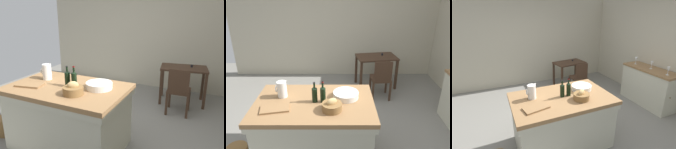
# 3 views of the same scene
# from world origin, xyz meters

# --- Properties ---
(ground_plane) EXTENTS (6.76, 6.76, 0.00)m
(ground_plane) POSITION_xyz_m (0.00, 0.00, 0.00)
(ground_plane) COLOR slate
(wall_back) EXTENTS (5.32, 0.12, 2.60)m
(wall_back) POSITION_xyz_m (0.00, 2.60, 1.30)
(wall_back) COLOR #B2AA93
(wall_back) RESTS_ON ground
(island_table) EXTENTS (1.60, 1.02, 0.89)m
(island_table) POSITION_xyz_m (-0.23, -0.41, 0.48)
(island_table) COLOR olive
(island_table) RESTS_ON ground
(writing_desk) EXTENTS (0.97, 0.69, 0.80)m
(writing_desk) POSITION_xyz_m (0.98, 1.84, 0.63)
(writing_desk) COLOR #3D281C
(writing_desk) RESTS_ON ground
(wooden_chair) EXTENTS (0.41, 0.41, 0.88)m
(wooden_chair) POSITION_xyz_m (1.00, 1.23, 0.48)
(wooden_chair) COLOR #3D281C
(wooden_chair) RESTS_ON ground
(pitcher) EXTENTS (0.17, 0.13, 0.27)m
(pitcher) POSITION_xyz_m (-0.68, -0.28, 1.01)
(pitcher) COLOR silver
(pitcher) RESTS_ON island_table
(wash_bowl) EXTENTS (0.35, 0.35, 0.08)m
(wash_bowl) POSITION_xyz_m (0.20, -0.29, 0.93)
(wash_bowl) COLOR silver
(wash_bowl) RESTS_ON island_table
(bread_basket) EXTENTS (0.25, 0.25, 0.17)m
(bread_basket) POSITION_xyz_m (0.01, -0.62, 0.95)
(bread_basket) COLOR brown
(bread_basket) RESTS_ON island_table
(cutting_board) EXTENTS (0.39, 0.27, 0.02)m
(cutting_board) POSITION_xyz_m (-0.71, -0.60, 0.90)
(cutting_board) COLOR olive
(cutting_board) RESTS_ON island_table
(wine_bottle_dark) EXTENTS (0.07, 0.07, 0.29)m
(wine_bottle_dark) POSITION_xyz_m (-0.11, -0.41, 1.01)
(wine_bottle_dark) COLOR black
(wine_bottle_dark) RESTS_ON island_table
(wine_bottle_amber) EXTENTS (0.07, 0.07, 0.28)m
(wine_bottle_amber) POSITION_xyz_m (-0.22, -0.41, 1.01)
(wine_bottle_amber) COLOR black
(wine_bottle_amber) RESTS_ON island_table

